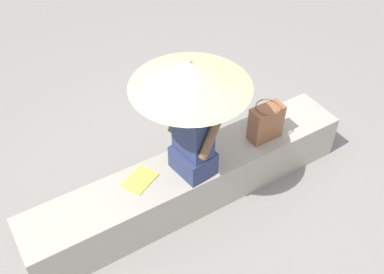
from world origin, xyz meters
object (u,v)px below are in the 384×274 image
object	(u,v)px
person_seated	(193,136)
handbag_black	(266,122)
parasol	(190,75)
magazine	(140,180)

from	to	relation	value
person_seated	handbag_black	size ratio (longest dim) A/B	2.47
parasol	handbag_black	world-z (taller)	parasol
parasol	magazine	bearing A→B (deg)	-7.35
person_seated	magazine	size ratio (longest dim) A/B	3.21
person_seated	parasol	bearing A→B (deg)	-101.57
handbag_black	parasol	bearing A→B (deg)	-4.55
parasol	handbag_black	xyz separation A→B (m)	(-0.77, 0.06, -0.77)
parasol	magazine	size ratio (longest dim) A/B	3.87
parasol	magazine	xyz separation A→B (m)	(0.46, -0.06, -0.94)
person_seated	handbag_black	xyz separation A→B (m)	(-0.78, -0.00, -0.21)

